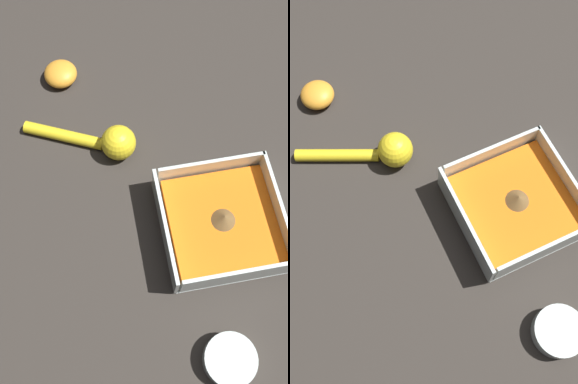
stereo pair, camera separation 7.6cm
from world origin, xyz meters
The scene contains 5 objects.
ground_plane centered at (0.00, 0.00, 0.00)m, with size 4.00×4.00×0.00m, color #332D28.
square_dish centered at (0.01, 0.00, 0.02)m, with size 0.20×0.20×0.07m.
spice_bowl centered at (0.22, -0.04, 0.01)m, with size 0.08×0.08×0.03m.
lemon_squeezer centered at (-0.18, -0.17, 0.03)m, with size 0.12×0.20×0.06m.
lemon_half centered at (-0.35, -0.23, 0.02)m, with size 0.06×0.06×0.04m.
Camera 2 is at (0.21, -0.25, 0.74)m, focal length 42.00 mm.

